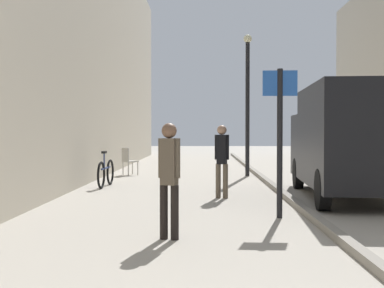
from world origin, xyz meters
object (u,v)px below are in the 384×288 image
(lamp_post, at_px, (248,95))
(cafe_chair_near_window, at_px, (128,159))
(street_sign_post, at_px, (280,130))
(bicycle_leaning, at_px, (106,173))
(pedestrian_main_foreground, at_px, (169,172))
(pedestrian_mid_block, at_px, (222,156))
(delivery_van, at_px, (350,140))

(lamp_post, height_order, cafe_chair_near_window, lamp_post)
(cafe_chair_near_window, bearing_deg, lamp_post, 47.35)
(street_sign_post, distance_m, lamp_post, 8.56)
(street_sign_post, height_order, cafe_chair_near_window, street_sign_post)
(street_sign_post, height_order, bicycle_leaning, street_sign_post)
(pedestrian_main_foreground, relative_size, pedestrian_mid_block, 0.99)
(lamp_post, bearing_deg, street_sign_post, -91.13)
(delivery_van, distance_m, lamp_post, 6.22)
(delivery_van, height_order, cafe_chair_near_window, delivery_van)
(street_sign_post, distance_m, bicycle_leaning, 6.53)
(street_sign_post, bearing_deg, lamp_post, -89.20)
(pedestrian_main_foreground, height_order, bicycle_leaning, pedestrian_main_foreground)
(delivery_van, distance_m, bicycle_leaning, 6.47)
(pedestrian_main_foreground, relative_size, cafe_chair_near_window, 1.73)
(pedestrian_main_foreground, relative_size, bicycle_leaning, 0.92)
(cafe_chair_near_window, bearing_deg, pedestrian_main_foreground, -26.42)
(pedestrian_main_foreground, xyz_separation_m, lamp_post, (1.98, 10.33, 1.78))
(bicycle_leaning, height_order, cafe_chair_near_window, bicycle_leaning)
(delivery_van, relative_size, cafe_chair_near_window, 5.94)
(pedestrian_mid_block, bearing_deg, bicycle_leaning, 154.59)
(bicycle_leaning, distance_m, cafe_chair_near_window, 3.81)
(lamp_post, relative_size, bicycle_leaning, 2.69)
(street_sign_post, height_order, lamp_post, lamp_post)
(street_sign_post, bearing_deg, pedestrian_main_foreground, 47.57)
(pedestrian_mid_block, bearing_deg, lamp_post, 91.75)
(bicycle_leaning, bearing_deg, pedestrian_mid_block, -34.78)
(pedestrian_main_foreground, distance_m, street_sign_post, 2.66)
(lamp_post, bearing_deg, pedestrian_main_foreground, -100.84)
(pedestrian_main_foreground, height_order, pedestrian_mid_block, pedestrian_mid_block)
(lamp_post, height_order, bicycle_leaning, lamp_post)
(lamp_post, bearing_deg, bicycle_leaning, -140.33)
(pedestrian_main_foreground, distance_m, bicycle_leaning, 7.24)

